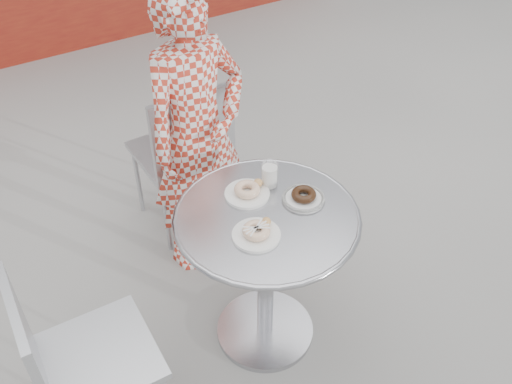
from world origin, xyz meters
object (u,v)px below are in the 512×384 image
plate_near (257,232)px  plate_checker (304,197)px  plate_far (248,191)px  seated_person (197,135)px  bistro_table (266,248)px  milk_cup (270,175)px  chair_far (183,181)px

plate_near → plate_checker: 0.30m
plate_far → seated_person: bearing=87.4°
seated_person → plate_checker: 0.70m
bistro_table → plate_far: (0.00, 0.15, 0.21)m
bistro_table → plate_near: (-0.10, -0.08, 0.22)m
plate_far → bistro_table: bearing=-90.3°
bistro_table → seated_person: size_ratio=0.51×
seated_person → milk_cup: bearing=-91.3°
seated_person → plate_checker: bearing=-87.9°
seated_person → plate_near: size_ratio=8.10×
plate_far → milk_cup: milk_cup is taller
plate_far → plate_checker: (0.19, -0.15, -0.00)m
bistro_table → plate_near: size_ratio=4.09×
plate_checker → milk_cup: milk_cup is taller
plate_far → plate_near: size_ratio=1.00×
plate_checker → plate_near: bearing=-164.1°
plate_near → milk_cup: milk_cup is taller
plate_near → plate_checker: (0.29, 0.08, -0.01)m
plate_near → plate_checker: size_ratio=1.05×
chair_far → plate_far: bearing=86.7°
seated_person → chair_far: bearing=75.4°
plate_near → milk_cup: 0.33m
bistro_table → plate_near: 0.25m
bistro_table → plate_far: bearing=89.7°
chair_far → milk_cup: chair_far is taller
seated_person → milk_cup: seated_person is taller
plate_far → milk_cup: (0.12, 0.01, 0.04)m
bistro_table → plate_far: 0.26m
milk_cup → seated_person: bearing=100.0°
plate_far → plate_near: same height
bistro_table → plate_near: bearing=-140.8°
seated_person → plate_near: bearing=-110.5°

